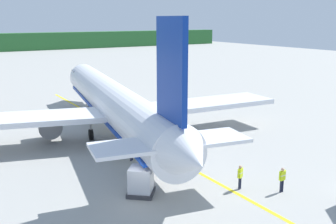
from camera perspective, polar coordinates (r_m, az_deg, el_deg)
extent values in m
cube|color=#999993|center=(71.40, -21.81, 2.75)|extent=(240.00, 320.00, 0.20)
cylinder|color=silver|center=(41.33, -7.97, 1.61)|extent=(10.38, 36.08, 3.80)
cone|color=silver|center=(59.93, -12.20, 5.04)|extent=(3.99, 3.02, 3.61)
cone|color=silver|center=(23.20, 3.24, -6.55)|extent=(3.76, 3.74, 3.23)
cube|color=#192333|center=(57.67, -11.89, 5.60)|extent=(3.62, 2.95, 0.60)
cube|color=silver|center=(38.52, -20.59, -0.99)|extent=(16.70, 9.18, 0.50)
cylinder|color=slate|center=(40.64, -16.64, -1.73)|extent=(2.75, 3.55, 2.20)
cube|color=silver|center=(42.59, 4.74, 1.12)|extent=(16.34, 6.08, 0.50)
cylinder|color=slate|center=(43.39, 0.42, -0.23)|extent=(2.75, 3.55, 2.20)
cube|color=navy|center=(24.88, 0.44, 6.09)|extent=(1.17, 4.39, 6.50)
cube|color=silver|center=(25.90, 0.42, -4.39)|extent=(10.81, 5.06, 0.24)
cube|color=navy|center=(41.55, -7.92, 0.20)|extent=(9.52, 32.51, 0.36)
cylinder|color=black|center=(55.07, -11.14, 1.26)|extent=(0.55, 1.15, 1.10)
cylinder|color=gray|center=(54.91, -11.17, 2.08)|extent=(0.20, 0.20, 0.50)
cylinder|color=black|center=(40.11, -10.96, -3.21)|extent=(0.55, 1.15, 1.10)
cylinder|color=gray|center=(39.89, -11.01, -2.11)|extent=(0.20, 0.20, 0.50)
cylinder|color=black|center=(41.26, -3.84, -2.53)|extent=(0.55, 1.15, 1.10)
cylinder|color=gray|center=(41.05, -3.86, -1.45)|extent=(0.20, 0.20, 0.50)
cube|color=#333338|center=(27.80, -3.88, -11.44)|extent=(2.43, 2.43, 0.30)
cube|color=silver|center=(27.41, -3.91, -9.57)|extent=(2.15, 2.15, 1.66)
cube|color=silver|center=(27.05, -2.82, -8.32)|extent=(1.47, 1.58, 0.56)
cylinder|color=#191E33|center=(28.99, 10.31, -9.94)|extent=(0.14, 0.14, 0.88)
cylinder|color=#191E33|center=(28.83, 10.17, -10.07)|extent=(0.14, 0.14, 0.88)
cube|color=#CCE519|center=(28.62, 10.31, -8.59)|extent=(0.49, 0.39, 0.66)
cube|color=silver|center=(28.61, 10.31, -8.53)|extent=(0.51, 0.40, 0.06)
sphere|color=tan|center=(28.46, 10.34, -7.75)|extent=(0.24, 0.24, 0.24)
cylinder|color=#CCE519|center=(28.84, 10.52, -8.36)|extent=(0.09, 0.09, 0.63)
cylinder|color=#CCE519|center=(28.37, 10.09, -8.71)|extent=(0.09, 0.09, 0.63)
cylinder|color=#191E33|center=(34.08, -5.16, -6.19)|extent=(0.14, 0.14, 0.87)
cylinder|color=#191E33|center=(33.94, -5.33, -6.28)|extent=(0.14, 0.14, 0.87)
cube|color=#CCE519|center=(33.76, -5.27, -5.01)|extent=(0.49, 0.41, 0.66)
cube|color=silver|center=(33.75, -5.27, -4.96)|extent=(0.50, 0.42, 0.06)
sphere|color=tan|center=(33.63, -5.29, -4.29)|extent=(0.24, 0.24, 0.24)
cylinder|color=#CCE519|center=(33.97, -5.02, -4.84)|extent=(0.09, 0.09, 0.62)
cylinder|color=#CCE519|center=(33.54, -5.53, -5.08)|extent=(0.09, 0.09, 0.62)
cylinder|color=#191E33|center=(29.18, 16.08, -10.11)|extent=(0.14, 0.14, 0.88)
cylinder|color=#191E33|center=(29.05, 15.84, -10.20)|extent=(0.14, 0.14, 0.88)
cube|color=#CCE519|center=(28.82, 16.06, -8.74)|extent=(0.45, 0.23, 0.66)
cube|color=silver|center=(28.81, 16.06, -8.68)|extent=(0.46, 0.24, 0.06)
sphere|color=tan|center=(28.66, 16.11, -7.91)|extent=(0.24, 0.24, 0.24)
cylinder|color=#CCE519|center=(29.00, 16.41, -8.56)|extent=(0.09, 0.09, 0.63)
cylinder|color=#CCE519|center=(28.62, 15.70, -8.81)|extent=(0.09, 0.09, 0.63)
cube|color=yellow|center=(38.36, -3.13, -4.60)|extent=(0.30, 60.00, 0.01)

